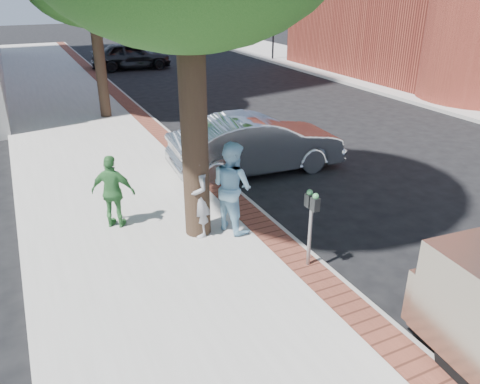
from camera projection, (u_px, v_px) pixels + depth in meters
ground at (268, 278)px, 8.46m from camera, size 120.00×120.00×0.00m
sidewalk at (100, 153)px, 14.40m from camera, size 5.00×60.00×0.15m
brick_strip at (168, 141)px, 15.24m from camera, size 0.60×60.00×0.01m
curb at (178, 141)px, 15.41m from camera, size 0.10×60.00×0.15m
sidewalk_far at (467, 100)px, 20.74m from camera, size 5.00×60.00×0.15m
signal_near at (92, 33)px, 25.94m from camera, size 0.70×0.15×3.80m
signal_far at (273, 26)px, 30.54m from camera, size 0.70×0.15×3.80m
parking_meter at (311, 213)px, 8.15m from camera, size 0.12×0.32×1.47m
person_gray at (199, 196)px, 9.28m from camera, size 0.43×0.63×1.71m
person_officer at (232, 187)px, 9.47m from camera, size 0.96×1.10×1.90m
person_green at (113, 192)px, 9.63m from camera, size 0.99×0.82×1.57m
sedan_silver at (257, 144)px, 12.92m from camera, size 4.92×2.01×1.59m
bg_car at (131, 56)px, 28.19m from camera, size 4.89×2.39×1.61m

